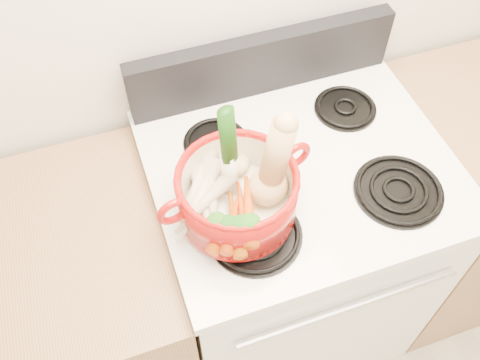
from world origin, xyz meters
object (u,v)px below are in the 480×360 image
object	(u,v)px
leek	(229,153)
dutch_oven	(237,194)
stove_body	(288,255)
squash	(272,164)

from	to	relation	value
leek	dutch_oven	bearing A→B (deg)	-111.59
dutch_oven	stove_body	bearing A→B (deg)	13.03
squash	leek	distance (m)	0.10
dutch_oven	squash	bearing A→B (deg)	-13.40
stove_body	dutch_oven	world-z (taller)	dutch_oven
leek	squash	bearing A→B (deg)	-56.68
stove_body	squash	xyz separation A→B (m)	(-0.13, -0.09, 0.66)
squash	stove_body	bearing A→B (deg)	24.42
squash	dutch_oven	bearing A→B (deg)	165.36
stove_body	leek	size ratio (longest dim) A/B	3.43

